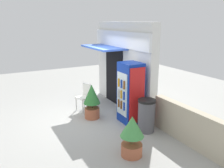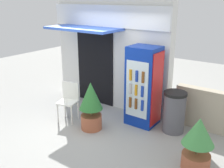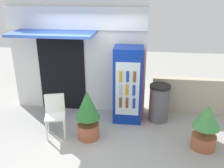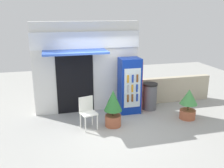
# 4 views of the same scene
# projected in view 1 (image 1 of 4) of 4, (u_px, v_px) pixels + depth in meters

# --- Properties ---
(ground) EXTENTS (16.00, 16.00, 0.00)m
(ground) POSITION_uv_depth(u_px,v_px,m) (86.00, 117.00, 7.45)
(ground) COLOR #A3A39E
(storefront_building) EXTENTS (3.41, 1.18, 2.94)m
(storefront_building) POSITION_uv_depth(u_px,v_px,m) (123.00, 64.00, 8.13)
(storefront_building) COLOR silver
(storefront_building) RESTS_ON ground
(drink_cooler) EXTENTS (0.69, 0.62, 1.81)m
(drink_cooler) POSITION_uv_depth(u_px,v_px,m) (130.00, 93.00, 6.92)
(drink_cooler) COLOR #0C2D9E
(drink_cooler) RESTS_ON ground
(plastic_chair) EXTENTS (0.51, 0.49, 0.92)m
(plastic_chair) POSITION_uv_depth(u_px,v_px,m) (85.00, 95.00, 7.93)
(plastic_chair) COLOR white
(plastic_chair) RESTS_ON ground
(potted_plant_near_shop) EXTENTS (0.52, 0.52, 1.09)m
(potted_plant_near_shop) POSITION_uv_depth(u_px,v_px,m) (92.00, 100.00, 7.26)
(potted_plant_near_shop) COLOR #AD5B3D
(potted_plant_near_shop) RESTS_ON ground
(potted_plant_curbside) EXTENTS (0.54, 0.54, 0.96)m
(potted_plant_curbside) POSITION_uv_depth(u_px,v_px,m) (132.00, 134.00, 5.22)
(potted_plant_curbside) COLOR #AD5B3D
(potted_plant_curbside) RESTS_ON ground
(trash_bin) EXTENTS (0.49, 0.49, 0.91)m
(trash_bin) POSITION_uv_depth(u_px,v_px,m) (146.00, 115.00, 6.43)
(trash_bin) COLOR #595960
(trash_bin) RESTS_ON ground
(stone_boundary_wall) EXTENTS (2.70, 0.22, 0.93)m
(stone_boundary_wall) POSITION_uv_depth(u_px,v_px,m) (194.00, 128.00, 5.65)
(stone_boundary_wall) COLOR #B7AD93
(stone_boundary_wall) RESTS_ON ground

